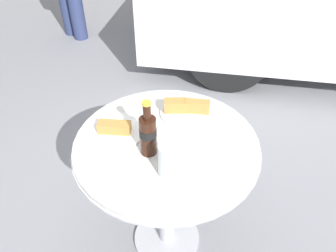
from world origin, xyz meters
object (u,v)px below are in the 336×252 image
bistro_table (166,166)px  lunch_plate_far (115,130)px  drinking_glass (168,161)px  cola_bottle_left (148,134)px  lunch_plate_near (187,110)px

bistro_table → lunch_plate_far: lunch_plate_far is taller
bistro_table → drinking_glass: bearing=-77.3°
bistro_table → lunch_plate_far: bearing=176.2°
drinking_glass → lunch_plate_far: drinking_glass is taller
bistro_table → lunch_plate_far: 0.27m
bistro_table → lunch_plate_far: (-0.22, 0.01, 0.16)m
bistro_table → drinking_glass: 0.27m
cola_bottle_left → lunch_plate_far: bearing=152.2°
lunch_plate_far → cola_bottle_left: bearing=-27.8°
cola_bottle_left → lunch_plate_far: (-0.16, 0.08, -0.08)m
cola_bottle_left → drinking_glass: size_ratio=1.75×
bistro_table → lunch_plate_near: (0.06, 0.19, 0.17)m
lunch_plate_near → cola_bottle_left: bearing=-113.0°
bistro_table → drinking_glass: (0.04, -0.16, 0.21)m
bistro_table → lunch_plate_near: bearing=74.0°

